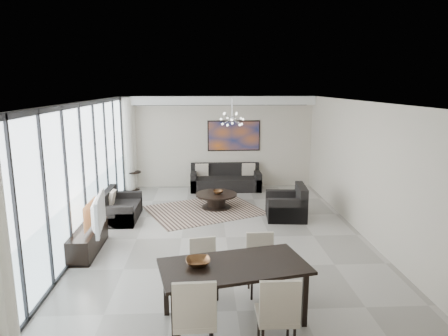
{
  "coord_description": "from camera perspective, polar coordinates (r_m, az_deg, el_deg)",
  "views": [
    {
      "loc": [
        -0.46,
        -8.14,
        3.24
      ],
      "look_at": [
        0.03,
        1.38,
        1.25
      ],
      "focal_mm": 32.0,
      "sensor_mm": 36.0,
      "label": 1
    }
  ],
  "objects": [
    {
      "name": "chandelier",
      "position": [
        10.71,
        1.16,
        7.02
      ],
      "size": [
        0.66,
        0.66,
        0.71
      ],
      "color": "silver",
      "rests_on": "room_shell"
    },
    {
      "name": "television",
      "position": [
        8.15,
        -18.13,
        -6.14
      ],
      "size": [
        0.31,
        1.2,
        0.69
      ],
      "primitive_type": "imported",
      "rotation": [
        0.0,
        0.0,
        1.7
      ],
      "color": "gray",
      "rests_on": "tv_console"
    },
    {
      "name": "window_wall",
      "position": [
        8.67,
        -18.91,
        -0.65
      ],
      "size": [
        0.37,
        8.95,
        2.9
      ],
      "color": "white",
      "rests_on": "floor"
    },
    {
      "name": "bowl_coffee",
      "position": [
        10.69,
        -0.84,
        -3.46
      ],
      "size": [
        0.29,
        0.29,
        0.08
      ],
      "primitive_type": "imported",
      "rotation": [
        0.0,
        0.0,
        -0.11
      ],
      "color": "brown",
      "rests_on": "coffee_table"
    },
    {
      "name": "dining_chair_ne",
      "position": [
        6.49,
        5.24,
        -12.8
      ],
      "size": [
        0.45,
        0.45,
        0.95
      ],
      "color": "beige",
      "rests_on": "floor"
    },
    {
      "name": "side_table",
      "position": [
        12.8,
        -12.7,
        -1.32
      ],
      "size": [
        0.43,
        0.43,
        0.59
      ],
      "color": "black",
      "rests_on": "floor"
    },
    {
      "name": "dining_table",
      "position": [
        5.64,
        1.44,
        -14.43
      ],
      "size": [
        2.17,
        1.41,
        0.83
      ],
      "color": "black",
      "rests_on": "floor"
    },
    {
      "name": "sofa_main",
      "position": [
        12.59,
        0.21,
        -1.87
      ],
      "size": [
        2.18,
        0.89,
        0.79
      ],
      "color": "black",
      "rests_on": "floor"
    },
    {
      "name": "dining_chair_nw",
      "position": [
        6.4,
        -2.91,
        -13.42
      ],
      "size": [
        0.48,
        0.48,
        0.9
      ],
      "color": "beige",
      "rests_on": "floor"
    },
    {
      "name": "loveseat",
      "position": [
        10.16,
        -14.7,
        -5.76
      ],
      "size": [
        0.81,
        1.44,
        0.72
      ],
      "color": "black",
      "rests_on": "floor"
    },
    {
      "name": "room_shell",
      "position": [
        8.39,
        3.44,
        -0.55
      ],
      "size": [
        6.0,
        9.0,
        2.9
      ],
      "color": "#A8A39B",
      "rests_on": "ground"
    },
    {
      "name": "soffit",
      "position": [
        12.46,
        -0.82,
        9.63
      ],
      "size": [
        5.98,
        0.4,
        0.26
      ],
      "primitive_type": "cube",
      "color": "white",
      "rests_on": "room_shell"
    },
    {
      "name": "coffee_table",
      "position": [
        10.73,
        -1.1,
        -4.56
      ],
      "size": [
        1.11,
        1.11,
        0.39
      ],
      "color": "black",
      "rests_on": "floor"
    },
    {
      "name": "painting",
      "position": [
        12.75,
        1.42,
        4.62
      ],
      "size": [
        1.68,
        0.04,
        0.98
      ],
      "primitive_type": "cube",
      "color": "#C25C1B",
      "rests_on": "room_shell"
    },
    {
      "name": "dining_chair_se",
      "position": [
        5.08,
        7.73,
        -19.58
      ],
      "size": [
        0.49,
        0.49,
        1.05
      ],
      "color": "beige",
      "rests_on": "floor"
    },
    {
      "name": "dining_chair_sw",
      "position": [
        4.95,
        -4.22,
        -20.12
      ],
      "size": [
        0.52,
        0.52,
        1.09
      ],
      "color": "beige",
      "rests_on": "floor"
    },
    {
      "name": "rug",
      "position": [
        10.58,
        -2.83,
        -6.02
      ],
      "size": [
        3.4,
        3.08,
        0.01
      ],
      "primitive_type": "cube",
      "rotation": [
        0.0,
        0.0,
        0.42
      ],
      "color": "black",
      "rests_on": "floor"
    },
    {
      "name": "armchair",
      "position": [
        10.03,
        9.05,
        -5.51
      ],
      "size": [
        1.01,
        1.06,
        0.83
      ],
      "color": "black",
      "rests_on": "floor"
    },
    {
      "name": "bowl_dining",
      "position": [
        5.59,
        -3.73,
        -13.24
      ],
      "size": [
        0.36,
        0.36,
        0.08
      ],
      "primitive_type": "imported",
      "rotation": [
        0.0,
        0.0,
        0.07
      ],
      "color": "brown",
      "rests_on": "dining_table"
    },
    {
      "name": "tv_console",
      "position": [
        8.44,
        -18.82,
        -9.72
      ],
      "size": [
        0.42,
        1.5,
        0.47
      ],
      "primitive_type": "cube",
      "color": "black",
      "rests_on": "floor"
    }
  ]
}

